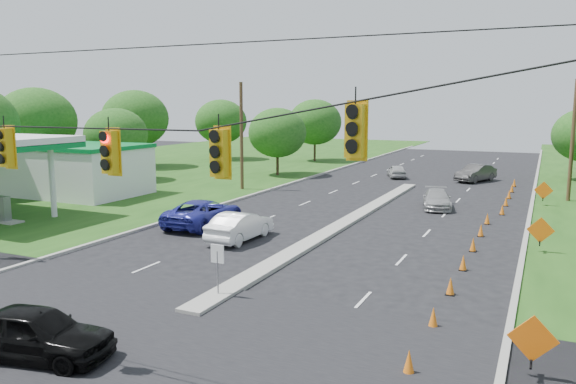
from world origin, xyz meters
The scene contains 37 objects.
ground centered at (0.00, 0.00, 0.00)m, with size 160.00×160.00×0.00m, color black.
cross_street centered at (0.00, 0.00, 0.00)m, with size 160.00×14.00×0.02m, color black.
curb_left centered at (-10.10, 30.00, 0.00)m, with size 0.25×110.00×0.16m, color gray.
curb_right centered at (10.10, 30.00, 0.00)m, with size 0.25×110.00×0.16m, color gray.
median centered at (0.00, 21.00, 0.00)m, with size 1.00×34.00×0.18m, color gray.
median_sign centered at (0.00, 6.00, 1.46)m, with size 0.55×0.06×2.05m.
signal_span centered at (-0.05, -1.00, 4.97)m, with size 25.60×0.32×9.00m.
utility_pole_far_left centered at (-12.50, 30.00, 4.50)m, with size 0.28×0.28×9.00m, color #422D1C.
utility_pole_far_right centered at (12.50, 35.00, 4.50)m, with size 0.28×0.28×9.00m, color #422D1C.
gas_station centered at (-23.64, 20.24, 2.58)m, with size 18.40×19.70×5.20m.
cone_0 centered at (7.83, 3.00, 0.35)m, with size 0.32×0.32×0.70m, color orange.
cone_1 centered at (7.83, 6.50, 0.35)m, with size 0.32×0.32×0.70m, color orange.
cone_2 centered at (7.83, 10.00, 0.35)m, with size 0.32×0.32×0.70m, color orange.
cone_3 centered at (7.83, 13.50, 0.35)m, with size 0.32×0.32×0.70m, color orange.
cone_4 centered at (7.83, 17.00, 0.35)m, with size 0.32×0.32×0.70m, color orange.
cone_5 centered at (7.83, 20.50, 0.35)m, with size 0.32×0.32×0.70m, color orange.
cone_6 centered at (7.83, 24.00, 0.35)m, with size 0.32×0.32×0.70m, color orange.
cone_7 centered at (8.43, 27.50, 0.35)m, with size 0.32×0.32×0.70m, color orange.
cone_8 centered at (8.43, 31.00, 0.35)m, with size 0.32×0.32×0.70m, color orange.
cone_9 centered at (8.43, 34.50, 0.35)m, with size 0.32×0.32×0.70m, color orange.
cone_10 centered at (8.43, 38.00, 0.35)m, with size 0.32×0.32×0.70m, color orange.
cone_11 centered at (8.43, 41.50, 0.35)m, with size 0.32×0.32×0.70m, color orange.
work_sign_0 centered at (10.80, 4.00, 1.09)m, with size 1.27×0.58×1.37m.
work_sign_1 centered at (10.80, 18.00, 1.09)m, with size 1.27×0.58×1.37m.
work_sign_2 centered at (10.80, 32.00, 1.09)m, with size 1.27×0.58×1.37m.
tree_2 centered at (-26.00, 30.00, 4.34)m, with size 5.88×5.88×6.86m.
tree_3 centered at (-32.00, 40.00, 5.58)m, with size 7.56×7.56×8.82m.
tree_4 centered at (-28.00, 52.00, 4.96)m, with size 6.72×6.72×7.84m.
tree_5 centered at (-14.00, 40.00, 4.34)m, with size 5.88×5.88×6.86m.
tree_6 centered at (-16.00, 55.00, 4.96)m, with size 6.72×6.72×7.84m.
tree_14 centered at (-34.00, 28.00, 5.58)m, with size 7.56×7.56×8.82m.
black_sedan centered at (-1.99, -0.51, 0.77)m, with size 1.82×4.51×1.54m, color black.
white_sedan centered at (-3.75, 14.26, 0.77)m, with size 1.62×4.65×1.53m, color white.
blue_pickup centered at (-7.42, 16.35, 0.81)m, with size 2.67×5.80×1.61m, color navy.
silver_car_far centered at (4.10, 28.09, 0.65)m, with size 1.83×4.49×1.30m, color #999999.
silver_car_oncoming centered at (-2.49, 43.25, 0.66)m, with size 1.55×3.85×1.31m, color #B2B2B2.
dark_car_receding centered at (4.91, 43.60, 0.80)m, with size 1.69×4.86×1.60m, color #313030.
Camera 1 is at (10.80, -11.17, 7.16)m, focal length 35.00 mm.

